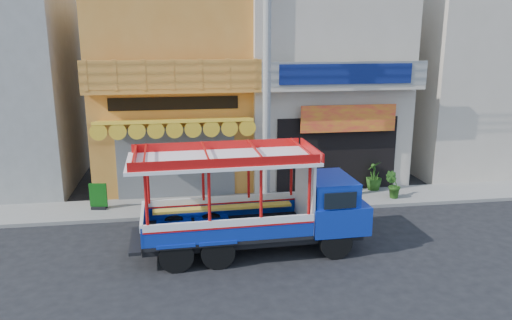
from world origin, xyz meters
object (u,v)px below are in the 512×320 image
(utility_pole, at_px, (271,62))
(potted_plant_c, at_px, (374,176))
(potted_plant_b, at_px, (393,185))
(songthaew_truck, at_px, (268,202))
(green_sign, at_px, (99,198))
(potted_plant_a, at_px, (327,180))

(utility_pole, xyz_separation_m, potted_plant_c, (4.26, 1.40, -4.36))
(utility_pole, relative_size, potted_plant_b, 28.76)
(songthaew_truck, xyz_separation_m, potted_plant_b, (5.23, 3.51, -0.83))
(green_sign, distance_m, potted_plant_a, 8.23)
(utility_pole, distance_m, songthaew_truck, 4.83)
(songthaew_truck, relative_size, potted_plant_c, 5.82)
(green_sign, relative_size, potted_plant_c, 0.81)
(potted_plant_a, bearing_deg, green_sign, 151.39)
(utility_pole, xyz_separation_m, songthaew_truck, (-0.65, -3.15, -3.60))
(utility_pole, relative_size, potted_plant_c, 25.29)
(songthaew_truck, distance_m, potted_plant_c, 6.74)
(utility_pole, bearing_deg, potted_plant_c, 18.19)
(songthaew_truck, relative_size, potted_plant_b, 6.61)
(potted_plant_b, height_order, potted_plant_c, potted_plant_c)
(potted_plant_b, bearing_deg, potted_plant_c, -48.21)
(utility_pole, xyz_separation_m, potted_plant_a, (2.41, 1.35, -4.42))
(potted_plant_a, bearing_deg, potted_plant_c, -31.13)
(potted_plant_a, distance_m, potted_plant_b, 2.38)
(utility_pole, bearing_deg, potted_plant_b, 4.46)
(utility_pole, bearing_deg, green_sign, 172.66)
(green_sign, height_order, potted_plant_c, potted_plant_c)
(utility_pole, distance_m, potted_plant_c, 6.25)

